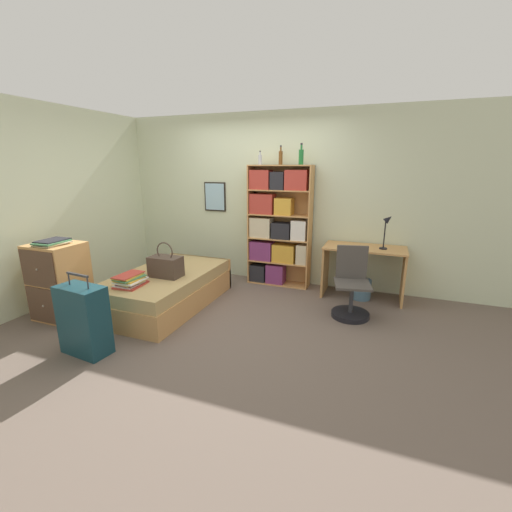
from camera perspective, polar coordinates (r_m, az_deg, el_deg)
The scene contains 17 objects.
ground_plane at distance 4.44m, azimuth -6.21°, elevation -9.45°, with size 14.00×14.00×0.00m, color #66564C.
wall_back at distance 5.48m, azimuth 0.76°, elevation 9.47°, with size 10.00×0.09×2.60m.
wall_left at distance 5.52m, azimuth -28.63°, elevation 7.69°, with size 0.06×10.00×2.60m.
bed at distance 4.75m, azimuth -14.58°, elevation -5.26°, with size 1.05×1.82×0.45m.
handbag at distance 4.47m, azimuth -14.82°, elevation -1.63°, with size 0.40×0.24×0.45m.
book_stack_on_bed at distance 4.26m, azimuth -20.31°, elevation -3.83°, with size 0.30×0.38×0.14m.
suitcase at distance 3.82m, azimuth -26.77°, elevation -9.51°, with size 0.51×0.31×0.83m.
dresser at distance 4.78m, azimuth -29.93°, elevation -3.66°, with size 0.56×0.51×0.93m.
magazine_pile_on_dresser at distance 4.62m, azimuth -30.81°, elevation 1.97°, with size 0.30×0.38×0.06m.
bookcase at distance 5.24m, azimuth 3.46°, elevation 4.93°, with size 0.96×0.29×1.83m.
bottle_green at distance 5.21m, azimuth 0.70°, elevation 15.80°, with size 0.06×0.06×0.20m.
bottle_brown at distance 5.18m, azimuth 4.13°, elevation 16.09°, with size 0.06×0.06×0.27m.
bottle_clear at distance 5.03m, azimuth 7.53°, elevation 16.12°, with size 0.07×0.07×0.29m.
desk at distance 4.99m, azimuth 17.51°, elevation -1.13°, with size 1.09×0.55×0.73m.
desk_lamp at distance 4.84m, azimuth 21.03°, elevation 4.82°, with size 0.15×0.10×0.48m.
desk_chair at distance 4.41m, azimuth 15.55°, elevation -6.20°, with size 0.50×0.50×0.86m.
waste_bin at distance 5.05m, azimuth 17.11°, elevation -5.27°, with size 0.27×0.27×0.28m.
Camera 1 is at (1.87, -3.58, 1.83)m, focal length 24.00 mm.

